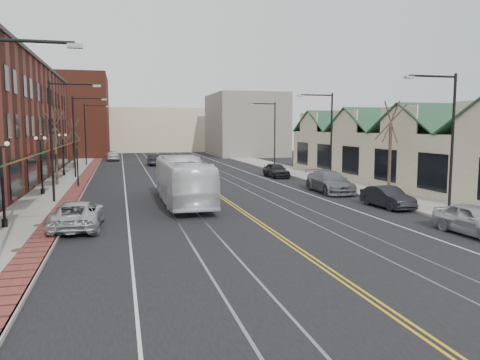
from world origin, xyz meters
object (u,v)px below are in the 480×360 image
parked_suv (77,215)px  parked_car_d (276,170)px  parked_car_a (475,220)px  transit_bus (183,181)px  parked_car_b (387,197)px  parked_car_c (330,182)px

parked_suv → parked_car_d: bearing=-128.3°
parked_suv → parked_car_a: bearing=163.4°
parked_suv → transit_bus: bearing=-131.9°
parked_car_b → parked_car_d: 19.00m
parked_car_d → parked_suv: bearing=-131.6°
transit_bus → parked_car_c: size_ratio=1.94×
parked_suv → parked_car_b: (18.54, 1.60, -0.03)m
parked_car_c → transit_bus: bearing=-166.0°
parked_car_c → parked_car_d: bearing=94.2°
transit_bus → parked_car_b: bearing=158.4°
transit_bus → parked_car_d: size_ratio=2.57×
parked_car_b → parked_car_c: size_ratio=0.72×
transit_bus → parked_suv: transit_bus is taller
parked_car_c → parked_car_a: bearing=-87.0°
parked_car_a → parked_car_c: size_ratio=0.76×
parked_car_d → parked_car_c: bearing=-88.8°
parked_car_b → parked_car_c: (-0.51, 7.34, 0.16)m
parked_suv → parked_car_a: (18.34, -6.24, 0.03)m
parked_car_b → parked_car_c: parked_car_c is taller
parked_car_a → parked_car_b: bearing=85.5°
transit_bus → parked_car_a: (12.15, -12.63, -0.82)m
parked_car_a → parked_car_b: size_ratio=1.06×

